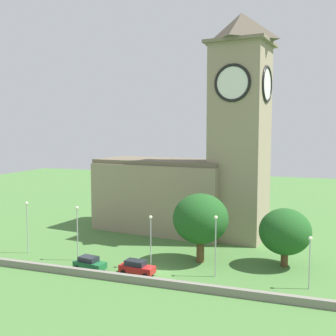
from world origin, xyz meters
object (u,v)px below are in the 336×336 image
at_px(car_green, 90,263).
at_px(streetlamp_central, 151,233).
at_px(streetlamp_east_end, 310,253).
at_px(tree_riverside_west, 285,232).
at_px(streetlamp_east_mid, 216,237).
at_px(tree_churchyard, 201,219).
at_px(car_red, 137,267).
at_px(streetlamp_west_end, 27,219).
at_px(church, 195,167).
at_px(streetlamp_west_mid, 77,225).

relative_size(car_green, streetlamp_central, 0.63).
relative_size(streetlamp_east_end, tree_riverside_west, 0.79).
xyz_separation_m(streetlamp_east_mid, tree_riverside_west, (7.74, 6.88, -0.37)).
bearing_deg(tree_churchyard, streetlamp_east_end, -20.49).
bearing_deg(tree_churchyard, car_red, -129.98).
bearing_deg(tree_churchyard, streetlamp_west_end, -169.93).
height_order(church, streetlamp_east_mid, church).
distance_m(car_green, car_red, 6.40).
height_order(tree_churchyard, tree_riverside_west, tree_churchyard).
bearing_deg(streetlamp_west_end, streetlamp_east_end, -1.27).
xyz_separation_m(car_red, streetlamp_central, (0.75, 2.85, 3.75)).
relative_size(church, car_green, 8.27).
bearing_deg(car_red, tree_riverside_west, 28.53).
bearing_deg(tree_churchyard, streetlamp_west_mid, -163.03).
bearing_deg(streetlamp_west_end, car_red, -9.13).
relative_size(streetlamp_east_end, tree_churchyard, 0.65).
bearing_deg(streetlamp_central, church, 88.63).
distance_m(car_red, streetlamp_east_mid, 10.59).
bearing_deg(car_green, streetlamp_west_mid, 139.81).
distance_m(church, streetlamp_west_end, 28.53).
bearing_deg(car_green, tree_riverside_west, 22.78).
bearing_deg(streetlamp_west_end, streetlamp_west_mid, -3.42).
bearing_deg(streetlamp_east_mid, tree_churchyard, 123.03).
xyz_separation_m(car_red, streetlamp_east_end, (20.36, 2.13, 3.24)).
bearing_deg(streetlamp_east_end, car_green, -174.27).
bearing_deg(streetlamp_east_mid, streetlamp_west_end, 178.90).
distance_m(car_green, tree_riverside_west, 25.82).
bearing_deg(car_red, streetlamp_west_mid, 166.03).
bearing_deg(tree_churchyard, car_green, -147.68).
relative_size(car_red, streetlamp_central, 0.66).
relative_size(car_green, car_red, 0.96).
distance_m(streetlamp_central, streetlamp_east_mid, 8.71).
bearing_deg(tree_churchyard, tree_riverside_west, 9.96).
relative_size(car_green, streetlamp_west_mid, 0.58).
bearing_deg(car_green, streetlamp_west_end, 163.88).
bearing_deg(car_red, streetlamp_central, 75.18).
distance_m(streetlamp_west_end, tree_churchyard, 25.28).
distance_m(church, tree_riverside_west, 21.75).
bearing_deg(car_green, church, 71.64).
relative_size(tree_churchyard, tree_riverside_west, 1.22).
height_order(car_red, streetlamp_central, streetlamp_central).
distance_m(streetlamp_west_end, streetlamp_central, 19.41).
bearing_deg(streetlamp_east_end, tree_riverside_west, 113.83).
distance_m(car_red, streetlamp_west_end, 19.34).
height_order(church, car_red, church).
relative_size(church, streetlamp_east_mid, 4.76).
relative_size(car_green, tree_riverside_west, 0.57).
relative_size(church, streetlamp_west_mid, 4.80).
distance_m(car_red, streetlamp_east_end, 20.73).
bearing_deg(tree_riverside_west, car_red, -151.47).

